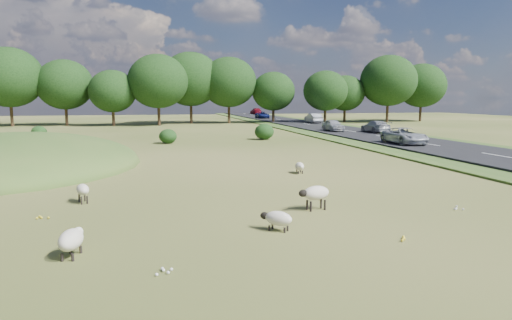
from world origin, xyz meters
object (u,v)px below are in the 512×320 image
(sheep_3, at_px, (300,166))
(car_0, at_px, (256,111))
(car_6, at_px, (313,118))
(car_2, at_px, (333,125))
(sheep_5, at_px, (315,193))
(car_3, at_px, (375,127))
(car_5, at_px, (262,115))
(sheep_1, at_px, (83,190))
(sheep_0, at_px, (278,218))
(car_7, at_px, (405,136))
(sheep_2, at_px, (71,239))

(sheep_3, bearing_deg, car_0, 176.00)
(car_6, bearing_deg, car_2, 77.63)
(sheep_5, distance_m, car_2, 38.94)
(car_0, xyz_separation_m, car_3, (0.00, -61.79, -0.06))
(car_5, bearing_deg, car_0, 80.33)
(sheep_3, xyz_separation_m, car_5, (13.31, 63.60, 0.50))
(sheep_5, bearing_deg, sheep_1, -32.21)
(sheep_0, distance_m, sheep_1, 8.56)
(sheep_3, bearing_deg, car_6, 166.40)
(car_0, xyz_separation_m, car_7, (-3.80, -74.39, -0.05))
(car_0, xyz_separation_m, car_5, (-3.80, -22.31, -0.10))
(sheep_1, xyz_separation_m, car_0, (27.86, 90.87, 0.46))
(sheep_2, relative_size, car_6, 0.29)
(sheep_3, relative_size, car_7, 0.22)
(sheep_0, height_order, car_3, car_3)
(car_3, bearing_deg, sheep_5, 59.27)
(car_0, bearing_deg, car_3, 90.00)
(sheep_0, relative_size, car_0, 0.21)
(car_0, bearing_deg, sheep_3, 78.74)
(sheep_5, distance_m, car_3, 37.59)
(sheep_2, relative_size, car_2, 0.33)
(sheep_2, xyz_separation_m, car_2, (23.43, 39.12, 0.48))
(sheep_2, relative_size, car_5, 0.29)
(sheep_1, height_order, car_6, car_6)
(sheep_2, relative_size, sheep_5, 1.01)
(car_5, bearing_deg, car_3, -84.50)
(sheep_2, xyz_separation_m, sheep_3, (10.12, 11.55, -0.08))
(car_2, bearing_deg, car_6, 77.63)
(sheep_0, distance_m, sheep_2, 6.03)
(sheep_5, xyz_separation_m, car_3, (19.21, 32.31, 0.28))
(car_2, relative_size, car_5, 0.89)
(sheep_0, xyz_separation_m, car_5, (17.50, 74.06, 0.49))
(sheep_5, xyz_separation_m, car_6, (19.21, 53.09, 0.36))
(car_0, distance_m, car_3, 61.79)
(sheep_5, bearing_deg, car_2, -125.10)
(sheep_3, distance_m, car_3, 29.58)
(sheep_3, xyz_separation_m, car_0, (17.11, 85.91, 0.60))
(sheep_1, distance_m, sheep_3, 11.84)
(car_5, bearing_deg, sheep_0, -103.30)
(sheep_1, bearing_deg, car_5, -36.76)
(sheep_0, distance_m, car_3, 40.62)
(sheep_0, xyz_separation_m, sheep_1, (-6.56, 5.50, 0.13))
(sheep_3, distance_m, car_6, 48.05)
(sheep_2, xyz_separation_m, car_7, (23.43, 23.06, 0.47))
(sheep_0, distance_m, sheep_3, 11.27)
(sheep_0, height_order, sheep_5, sheep_5)
(car_3, relative_size, car_5, 1.01)
(sheep_2, distance_m, car_0, 101.19)
(sheep_0, bearing_deg, sheep_3, -71.21)
(car_0, height_order, car_6, car_6)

